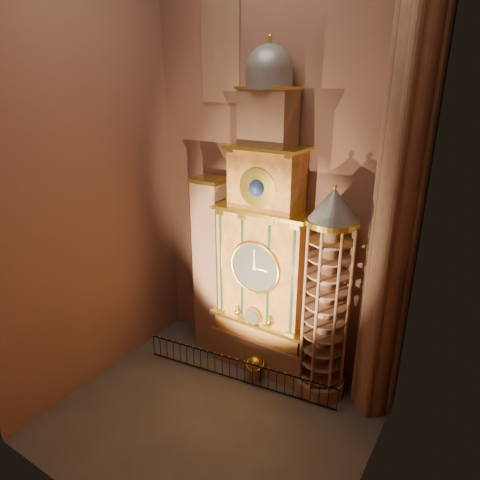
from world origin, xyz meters
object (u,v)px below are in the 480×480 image
Objects in this scene: celestial_globe at (255,366)px; iron_railing at (237,370)px; astronomical_clock at (265,254)px; portrait_tower at (212,267)px; stair_turret at (326,299)px.

iron_railing is at bearing -138.51° from celestial_globe.
celestial_globe is (0.34, -1.38, -5.83)m from astronomical_clock.
portrait_tower is 6.91m from stair_turret.
astronomical_clock is 1.59× the size of iron_railing.
portrait_tower is 5.87m from celestial_globe.
astronomical_clock is at bearing 79.10° from iron_railing.
portrait_tower reaches higher than iron_railing.
iron_railing is at bearing -34.08° from portrait_tower.
celestial_globe is at bearing 41.49° from iron_railing.
astronomical_clock reaches higher than iron_railing.
celestial_globe is 0.13× the size of iron_railing.
portrait_tower reaches higher than celestial_globe.
portrait_tower is at bearing 179.71° from astronomical_clock.
celestial_globe is (-3.16, -1.11, -4.42)m from stair_turret.
portrait_tower is at bearing 159.52° from celestial_globe.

